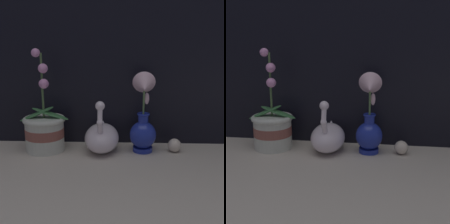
# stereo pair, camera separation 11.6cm
# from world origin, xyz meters

# --- Properties ---
(ground_plane) EXTENTS (2.80, 2.80, 0.00)m
(ground_plane) POSITION_xyz_m (0.00, 0.00, 0.00)
(ground_plane) COLOR #BCB2A3
(orchid_potted_plant) EXTENTS (0.19, 0.16, 0.39)m
(orchid_potted_plant) POSITION_xyz_m (-0.23, 0.11, 0.08)
(orchid_potted_plant) COLOR beige
(orchid_potted_plant) RESTS_ON ground_plane
(swan_figurine) EXTENTS (0.13, 0.21, 0.21)m
(swan_figurine) POSITION_xyz_m (-0.01, 0.11, 0.06)
(swan_figurine) COLOR white
(swan_figurine) RESTS_ON ground_plane
(blue_vase) EXTENTS (0.10, 0.11, 0.31)m
(blue_vase) POSITION_xyz_m (0.15, 0.10, 0.11)
(blue_vase) COLOR navy
(blue_vase) RESTS_ON ground_plane
(glass_sphere) EXTENTS (0.05, 0.05, 0.05)m
(glass_sphere) POSITION_xyz_m (0.27, 0.11, 0.03)
(glass_sphere) COLOR beige
(glass_sphere) RESTS_ON ground_plane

